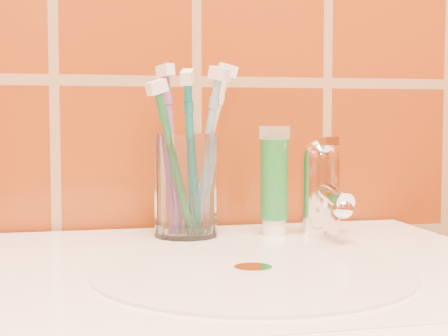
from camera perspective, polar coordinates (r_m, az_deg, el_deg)
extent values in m
cylinder|color=silver|center=(0.64, 2.43, -8.53)|extent=(0.30, 0.30, 0.00)
cylinder|color=white|center=(0.64, 2.43, -8.35)|extent=(0.04, 0.04, 0.00)
cylinder|color=white|center=(0.83, -3.16, -1.42)|extent=(0.08, 0.08, 0.13)
cylinder|color=white|center=(0.85, 4.18, -4.92)|extent=(0.03, 0.03, 0.02)
cylinder|color=#176123|center=(0.84, 4.20, -0.95)|extent=(0.03, 0.03, 0.10)
cube|color=beige|center=(0.84, 4.22, 2.94)|extent=(0.04, 0.00, 0.02)
cylinder|color=white|center=(0.85, 8.02, -2.34)|extent=(0.05, 0.05, 0.09)
sphere|color=white|center=(0.85, 8.05, 0.85)|extent=(0.05, 0.05, 0.05)
cylinder|color=white|center=(0.81, 8.97, -2.11)|extent=(0.02, 0.09, 0.03)
cube|color=white|center=(0.84, 8.35, 2.04)|extent=(0.02, 0.06, 0.01)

